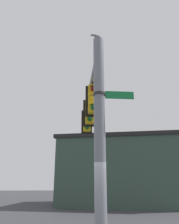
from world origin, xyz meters
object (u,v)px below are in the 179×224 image
street_name_sign (107,95)px  traffic_light_mid_outer (87,121)px  bird_flying (95,36)px  traffic_light_nearest_pole (93,99)px  traffic_light_mid_inner (90,112)px

street_name_sign → traffic_light_mid_outer: bearing=-86.2°
bird_flying → traffic_light_nearest_pole: bearing=80.9°
traffic_light_mid_outer → bird_flying: size_ratio=2.75×
traffic_light_nearest_pole → traffic_light_mid_inner: same height
bird_flying → traffic_light_mid_outer: bearing=-76.9°
traffic_light_mid_inner → street_name_sign: 3.22m
traffic_light_mid_outer → bird_flying: 4.22m
traffic_light_nearest_pole → traffic_light_mid_outer: bearing=-88.9°
traffic_light_nearest_pole → bird_flying: (-0.26, -1.66, 3.96)m
traffic_light_mid_inner → bird_flying: bearing=-156.9°
traffic_light_nearest_pole → traffic_light_mid_outer: same height
traffic_light_nearest_pole → bird_flying: 4.30m
traffic_light_nearest_pole → traffic_light_mid_outer: size_ratio=1.00×
traffic_light_mid_inner → street_name_sign: traffic_light_mid_inner is taller
traffic_light_nearest_pole → street_name_sign: size_ratio=1.12×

